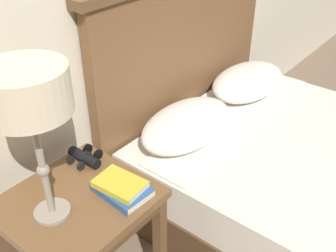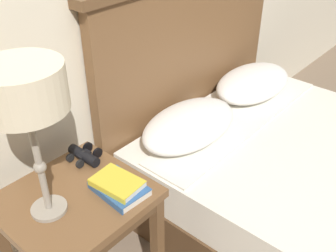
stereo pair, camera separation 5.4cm
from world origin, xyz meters
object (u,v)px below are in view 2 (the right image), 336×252
at_px(book_on_nightstand, 119,189).
at_px(table_lamp, 23,94).
at_px(book_stacked_on_top, 117,183).
at_px(binoculars_pair, 84,155).
at_px(nightstand, 77,213).
at_px(bed, 324,186).

bearing_deg(book_on_nightstand, table_lamp, 152.50).
distance_m(book_stacked_on_top, binoculars_pair, 0.26).
xyz_separation_m(nightstand, binoculars_pair, (0.17, 0.15, 0.11)).
bearing_deg(book_stacked_on_top, binoculars_pair, 80.04).
distance_m(bed, binoculars_pair, 1.22).
relative_size(nightstand, bed, 0.30).
height_order(table_lamp, book_on_nightstand, table_lamp).
relative_size(nightstand, table_lamp, 1.05).
distance_m(table_lamp, book_on_nightstand, 0.53).
bearing_deg(binoculars_pair, bed, -39.45).
relative_size(table_lamp, binoculars_pair, 3.56).
relative_size(book_stacked_on_top, binoculars_pair, 1.23).
height_order(nightstand, bed, bed).
distance_m(book_on_nightstand, book_stacked_on_top, 0.03).
height_order(book_on_nightstand, book_stacked_on_top, book_stacked_on_top).
bearing_deg(nightstand, bed, -29.04).
xyz_separation_m(table_lamp, binoculars_pair, (0.27, 0.14, -0.45)).
bearing_deg(nightstand, book_on_nightstand, -40.46).
xyz_separation_m(bed, book_stacked_on_top, (-0.95, 0.49, 0.37)).
relative_size(table_lamp, book_stacked_on_top, 2.90).
xyz_separation_m(nightstand, book_stacked_on_top, (0.13, -0.10, 0.13)).
bearing_deg(book_on_nightstand, book_stacked_on_top, 116.14).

